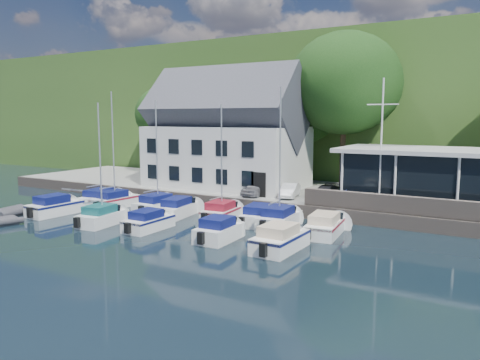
{
  "coord_description": "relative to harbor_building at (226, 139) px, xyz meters",
  "views": [
    {
      "loc": [
        15.76,
        -20.4,
        7.38
      ],
      "look_at": [
        -1.21,
        9.0,
        2.8
      ],
      "focal_mm": 35.0,
      "sensor_mm": 36.0,
      "label": 1
    }
  ],
  "objects": [
    {
      "name": "car_silver",
      "position": [
        4.97,
        -3.34,
        -3.72
      ],
      "size": [
        1.62,
        3.76,
        1.27
      ],
      "primitive_type": "imported",
      "rotation": [
        0.0,
        0.0,
        0.03
      ],
      "color": "#A6A5AA",
      "rests_on": "quay"
    },
    {
      "name": "quay_face",
      "position": [
        7.0,
        -5.5,
        -4.85
      ],
      "size": [
        60.0,
        0.3,
        1.0
      ],
      "primitive_type": "cube",
      "color": "#706359",
      "rests_on": "ground"
    },
    {
      "name": "gangway",
      "position": [
        -9.5,
        -7.5,
        -5.35
      ],
      "size": [
        1.2,
        6.0,
        1.4
      ],
      "primitive_type": null,
      "color": "silver",
      "rests_on": "ground"
    },
    {
      "name": "boat_r2_0",
      "position": [
        -6.89,
        -13.7,
        -4.58
      ],
      "size": [
        2.31,
        6.0,
        1.53
      ],
      "primitive_type": null,
      "rotation": [
        0.0,
        0.0,
        -0.05
      ],
      "color": "white",
      "rests_on": "ground"
    },
    {
      "name": "quay",
      "position": [
        7.0,
        1.0,
        -4.85
      ],
      "size": [
        60.0,
        13.0,
        1.0
      ],
      "primitive_type": "cube",
      "color": "gray",
      "rests_on": "ground"
    },
    {
      "name": "boat_r1_7",
      "position": [
        13.02,
        -9.23,
        -4.65
      ],
      "size": [
        2.61,
        6.35,
        1.4
      ],
      "primitive_type": null,
      "rotation": [
        0.0,
        0.0,
        0.11
      ],
      "color": "white",
      "rests_on": "ground"
    },
    {
      "name": "boat_r2_3",
      "position": [
        7.95,
        -13.74,
        -4.62
      ],
      "size": [
        2.13,
        4.94,
        1.46
      ],
      "primitive_type": null,
      "rotation": [
        0.0,
        0.0,
        0.03
      ],
      "color": "white",
      "rests_on": "ground"
    },
    {
      "name": "field_patch",
      "position": [
        15.0,
        53.5,
        10.8
      ],
      "size": [
        50.0,
        30.0,
        0.3
      ],
      "primitive_type": "cube",
      "color": "#535D2E",
      "rests_on": "hillside"
    },
    {
      "name": "boat_r1_2",
      "position": [
        -0.69,
        -9.08,
        -0.91
      ],
      "size": [
        2.57,
        5.84,
        8.88
      ],
      "primitive_type": null,
      "rotation": [
        0.0,
        0.0,
        -0.09
      ],
      "color": "white",
      "rests_on": "ground"
    },
    {
      "name": "harbor_building",
      "position": [
        0.0,
        0.0,
        0.0
      ],
      "size": [
        14.4,
        8.2,
        8.7
      ],
      "primitive_type": null,
      "color": "silver",
      "rests_on": "quay"
    },
    {
      "name": "ground",
      "position": [
        7.0,
        -16.5,
        -5.35
      ],
      "size": [
        180.0,
        180.0,
        0.0
      ],
      "primitive_type": "plane",
      "color": "black",
      "rests_on": "ground"
    },
    {
      "name": "tree_3",
      "position": [
        9.53,
        4.82,
        2.64
      ],
      "size": [
        10.23,
        10.23,
        13.98
      ],
      "primitive_type": null,
      "color": "#153610",
      "rests_on": "quay"
    },
    {
      "name": "tree_1",
      "position": [
        -5.6,
        4.88,
        0.29
      ],
      "size": [
        6.79,
        6.79,
        9.28
      ],
      "primitive_type": null,
      "color": "#153610",
      "rests_on": "quay"
    },
    {
      "name": "flagpole",
      "position": [
        14.93,
        -3.5,
        0.18
      ],
      "size": [
        2.17,
        0.2,
        9.06
      ],
      "primitive_type": null,
      "color": "silver",
      "rests_on": "quay"
    },
    {
      "name": "boat_r2_2",
      "position": [
        2.48,
        -13.82,
        -4.67
      ],
      "size": [
        1.88,
        5.14,
        1.35
      ],
      "primitive_type": null,
      "rotation": [
        0.0,
        0.0,
        0.0
      ],
      "color": "white",
      "rests_on": "ground"
    },
    {
      "name": "seawall",
      "position": [
        19.0,
        -5.1,
        -3.75
      ],
      "size": [
        18.0,
        0.5,
        1.2
      ],
      "primitive_type": "cube",
      "color": "#706359",
      "rests_on": "quay"
    },
    {
      "name": "boat_r1_1",
      "position": [
        -5.04,
        -9.29,
        -0.99
      ],
      "size": [
        2.32,
        5.99,
        8.72
      ],
      "primitive_type": null,
      "rotation": [
        0.0,
        0.0,
        -0.09
      ],
      "color": "white",
      "rests_on": "ground"
    },
    {
      "name": "boat_r1_6",
      "position": [
        9.66,
        -8.91,
        -0.88
      ],
      "size": [
        2.43,
        5.83,
        8.94
      ],
      "primitive_type": null,
      "rotation": [
        0.0,
        0.0,
        0.06
      ],
      "color": "white",
      "rests_on": "ground"
    },
    {
      "name": "car_white",
      "position": [
        7.73,
        -2.9,
        -3.79
      ],
      "size": [
        1.86,
        3.54,
        1.11
      ],
      "primitive_type": "imported",
      "rotation": [
        0.0,
        0.0,
        0.21
      ],
      "color": "white",
      "rests_on": "quay"
    },
    {
      "name": "boat_r2_4",
      "position": [
        12.03,
        -13.82,
        -4.6
      ],
      "size": [
        2.25,
        5.78,
        1.51
      ],
      "primitive_type": null,
      "rotation": [
        0.0,
        0.0,
        -0.03
      ],
      "color": "white",
      "rests_on": "ground"
    },
    {
      "name": "club_pavilion",
      "position": [
        18.0,
        -0.5,
        -2.3
      ],
      "size": [
        13.2,
        7.2,
        4.1
      ],
      "primitive_type": null,
      "color": "black",
      "rests_on": "quay"
    },
    {
      "name": "car_blue",
      "position": [
        13.07,
        -3.06,
        -3.67
      ],
      "size": [
        2.47,
        4.22,
        1.36
      ],
      "primitive_type": "imported",
      "rotation": [
        0.0,
        0.0,
        0.24
      ],
      "color": "#2D428C",
      "rests_on": "quay"
    },
    {
      "name": "boat_r1_5",
      "position": [
        8.05,
        -8.61,
        -4.66
      ],
      "size": [
        2.7,
        5.8,
        1.37
      ],
      "primitive_type": null,
      "rotation": [
        0.0,
        0.0,
        0.13
      ],
      "color": "white",
      "rests_on": "ground"
    },
    {
      "name": "hillside",
      "position": [
        7.0,
        45.5,
        2.65
      ],
      "size": [
        160.0,
        75.0,
        16.0
      ],
      "primitive_type": "cube",
      "color": "#365720",
      "rests_on": "ground"
    },
    {
      "name": "boat_r1_4",
      "position": [
        5.06,
        -8.86,
        -1.15
      ],
      "size": [
        2.45,
        5.39,
        8.39
      ],
      "primitive_type": null,
      "rotation": [
        0.0,
        0.0,
        0.09
      ],
      "color": "white",
      "rests_on": "ground"
    },
    {
      "name": "boat_r1_3",
      "position": [
        1.52,
        -9.33,
        -4.64
      ],
      "size": [
        2.61,
        6.29,
        1.42
      ],
      "primitive_type": null,
      "rotation": [
        0.0,
        0.0,
        0.13
      ],
      "color": "white",
      "rests_on": "ground"
    },
    {
      "name": "tree_0",
      "position": [
        -11.09,
        5.24,
        0.62
      ],
      "size": [
        7.28,
        7.28,
        9.94
      ],
      "primitive_type": null,
      "color": "#153610",
      "rests_on": "quay"
    },
    {
      "name": "tree_2",
      "position": [
        4.69,
        6.18,
        1.06
      ],
      "size": [
        7.92,
        7.92,
        10.82
      ],
      "primitive_type": null,
      "color": "#153610",
      "rests_on": "quay"
    },
    {
      "name": "car_dgrey",
      "position": [
        10.59,
        -2.51,
        -3.8
      ],
      "size": [
        1.56,
        3.8,
        1.1
      ],
      "primitive_type": "imported",
      "rotation": [
        0.0,
        0.0,
        -0.01
      ],
      "color": "#333338",
      "rests_on": "quay"
    },
    {
      "name": "boat_r2_1",
      "position": [
        -1.25,
        -14.31,
        -1.05
      ],
      "size": [
        2.46,
        5.45,
        8.6
      ],
      "primitive_type": null,
      "rotation": [
        0.0,
        0.0,
        0.1
      ],
      "color": "white",
      "rests_on": "ground"
    },
    {
      "name": "dinghy_0",
      "position": [
        -9.55,
        -15.48,
        -4.98
      ],
      "size": [
        2.41,
        3.45,
        0.74
      ],
      "primitive_type": null,
      "rotation": [
        0.0,
        0.0,
        0.16
      ],
      "color": "#37363B",
      "rests_on": "ground"
    },
    {
      "name": "boat_r1_0",
      "position": [
        -6.79,
        -9.09,
        -1.06
      ],
      "size": [
        2.72,
        6.43,
        8.57
      ],
      "primitive_type": null,
      "rotation": [
        0.0,
        0.0,
        0.13
      ],
      "color": "white",
      "rests_on": "ground"
    }
  ]
}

